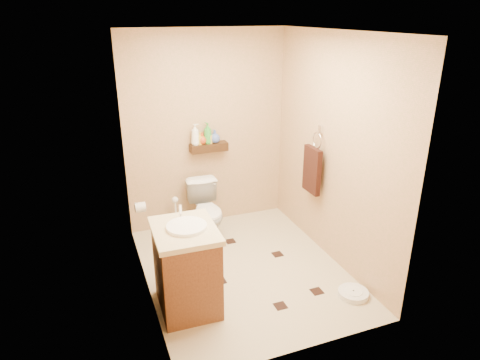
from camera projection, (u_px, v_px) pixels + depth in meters
name	position (u px, v px, depth m)	size (l,w,h in m)	color
ground	(244.00, 269.00, 4.55)	(2.50, 2.50, 0.00)	#BFAC8B
wall_back	(207.00, 131.00, 5.20)	(2.00, 0.04, 2.40)	tan
wall_front	(308.00, 217.00, 3.02)	(2.00, 0.04, 2.40)	tan
wall_left	(139.00, 176.00, 3.78)	(0.04, 2.50, 2.40)	tan
wall_right	(333.00, 152.00, 4.44)	(0.04, 2.50, 2.40)	tan
ceiling	(245.00, 31.00, 3.67)	(2.00, 2.50, 0.02)	white
wall_shelf	(209.00, 147.00, 5.19)	(0.46, 0.14, 0.10)	#391E0F
floor_accents	(249.00, 270.00, 4.53)	(1.20, 1.41, 0.01)	black
toilet	(207.00, 211.00, 5.10)	(0.38, 0.66, 0.67)	white
vanity	(187.00, 267.00, 3.84)	(0.57, 0.68, 0.94)	brown
bathroom_scale	(353.00, 293.00, 4.11)	(0.34, 0.34, 0.06)	white
toilet_brush	(176.00, 220.00, 5.26)	(0.11, 0.11, 0.48)	#17595C
towel_ring	(312.00, 168.00, 4.72)	(0.12, 0.30, 0.76)	silver
toilet_paper	(140.00, 207.00, 4.58)	(0.12, 0.11, 0.12)	white
bottle_a	(195.00, 134.00, 5.07)	(0.10, 0.10, 0.25)	white
bottle_b	(200.00, 138.00, 5.11)	(0.07, 0.07, 0.15)	gold
bottle_c	(202.00, 138.00, 5.12)	(0.11, 0.11, 0.14)	#B94215
bottle_d	(208.00, 133.00, 5.12)	(0.10, 0.10, 0.26)	green
bottle_e	(210.00, 137.00, 5.15)	(0.07, 0.07, 0.16)	gold
bottle_f	(215.00, 136.00, 5.17)	(0.12, 0.12, 0.16)	#445BAB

